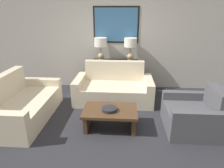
# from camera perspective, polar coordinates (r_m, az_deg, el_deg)

# --- Properties ---
(ground_plane) EXTENTS (20.00, 20.00, 0.00)m
(ground_plane) POSITION_cam_1_polar(r_m,az_deg,el_deg) (3.62, -0.97, -14.33)
(ground_plane) COLOR #28282D
(back_wall) EXTENTS (7.78, 0.12, 2.65)m
(back_wall) POSITION_cam_1_polar(r_m,az_deg,el_deg) (5.47, 1.16, 12.72)
(back_wall) COLOR beige
(back_wall) RESTS_ON ground_plane
(console_table) EXTENTS (1.21, 0.37, 0.81)m
(console_table) POSITION_cam_1_polar(r_m,az_deg,el_deg) (5.41, 0.96, 2.59)
(console_table) COLOR black
(console_table) RESTS_ON ground_plane
(table_lamp_left) EXTENTS (0.33, 0.33, 0.59)m
(table_lamp_left) POSITION_cam_1_polar(r_m,az_deg,el_deg) (5.25, -3.25, 11.21)
(table_lamp_left) COLOR tan
(table_lamp_left) RESTS_ON console_table
(table_lamp_right) EXTENTS (0.33, 0.33, 0.59)m
(table_lamp_right) POSITION_cam_1_polar(r_m,az_deg,el_deg) (5.22, 5.30, 11.09)
(table_lamp_right) COLOR tan
(table_lamp_right) RESTS_ON console_table
(couch_by_back_wall) EXTENTS (1.81, 0.95, 0.89)m
(couch_by_back_wall) POSITION_cam_1_polar(r_m,az_deg,el_deg) (4.78, 0.50, -1.39)
(couch_by_back_wall) COLOR beige
(couch_by_back_wall) RESTS_ON ground_plane
(couch_by_side) EXTENTS (0.95, 1.81, 0.89)m
(couch_by_side) POSITION_cam_1_polar(r_m,az_deg,el_deg) (4.36, -24.35, -5.57)
(couch_by_side) COLOR beige
(couch_by_side) RESTS_ON ground_plane
(coffee_table) EXTENTS (0.97, 0.63, 0.38)m
(coffee_table) POSITION_cam_1_polar(r_m,az_deg,el_deg) (3.67, -0.53, -8.76)
(coffee_table) COLOR #4C331E
(coffee_table) RESTS_ON ground_plane
(decorative_bowl) EXTENTS (0.27, 0.27, 0.05)m
(decorative_bowl) POSITION_cam_1_polar(r_m,az_deg,el_deg) (3.57, -0.70, -7.20)
(decorative_bowl) COLOR #232328
(decorative_bowl) RESTS_ON coffee_table
(armchair_near_back_wall) EXTENTS (0.94, 0.97, 0.80)m
(armchair_near_back_wall) POSITION_cam_1_polar(r_m,az_deg,el_deg) (3.94, 22.43, -8.33)
(armchair_near_back_wall) COLOR #4C4C51
(armchair_near_back_wall) RESTS_ON ground_plane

